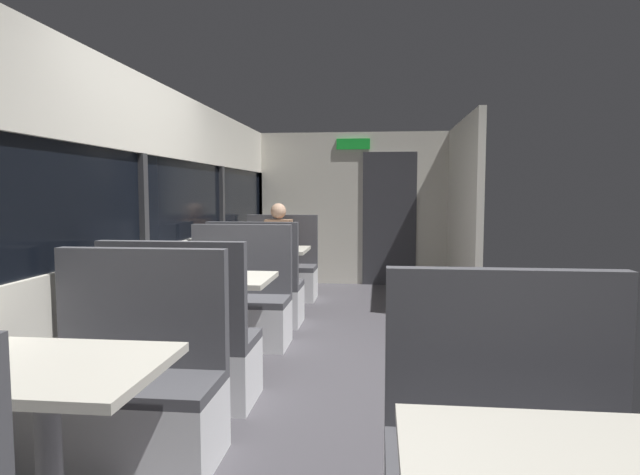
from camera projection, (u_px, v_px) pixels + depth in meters
The scene contains 13 objects.
ground_plane at pixel (326, 377), 4.12m from camera, with size 3.30×9.20×0.02m, color #423F44.
carriage_window_panel_left at pixel (141, 230), 4.18m from camera, with size 0.09×8.48×2.30m.
carriage_end_bulkhead at pixel (357, 210), 8.17m from camera, with size 2.90×0.11×2.30m.
carriage_aisle_panel_right at pixel (463, 212), 6.84m from camera, with size 0.08×2.40×2.30m, color beige.
dining_table_near_window at pixel (46, 389), 2.09m from camera, with size 0.90×0.70×0.74m.
bench_near_window_facing_entry at pixel (131, 398), 2.81m from camera, with size 0.95×0.50×1.10m.
dining_table_mid_window at pixel (214, 289), 4.23m from camera, with size 0.90×0.70×0.74m.
bench_mid_window_facing_end at pixel (183, 355), 3.56m from camera, with size 0.95×0.50×1.10m.
bench_mid_window_facing_entry at pixel (238, 309), 4.95m from camera, with size 0.95×0.50×1.10m.
dining_table_far_window at pixel (269, 257), 6.37m from camera, with size 0.90×0.70×0.74m.
bench_far_window_facing_end at pixel (256, 294), 5.70m from camera, with size 0.95×0.50×1.10m.
bench_far_window_facing_entry at pixel (280, 274), 7.09m from camera, with size 0.95×0.50×1.10m.
seated_passenger at pixel (279, 259), 7.00m from camera, with size 0.47×0.55×1.26m.
Camera 1 is at (0.39, -4.00, 1.40)m, focal length 30.22 mm.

